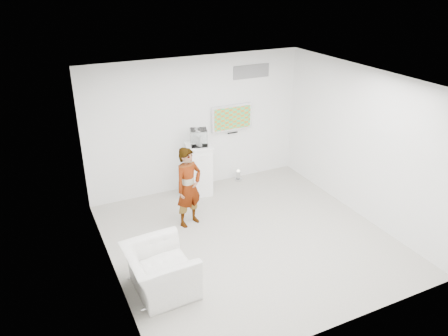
% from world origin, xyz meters
% --- Properties ---
extents(room, '(5.01, 5.01, 3.00)m').
position_xyz_m(room, '(0.00, 0.00, 1.50)').
color(room, '#B5B2A5').
rests_on(room, ground).
extents(tv, '(1.00, 0.08, 0.60)m').
position_xyz_m(tv, '(0.85, 2.45, 1.55)').
color(tv, silver).
rests_on(tv, room).
extents(logo_decal, '(0.90, 0.02, 0.30)m').
position_xyz_m(logo_decal, '(1.35, 2.49, 2.55)').
color(logo_decal, slate).
rests_on(logo_decal, room).
extents(person, '(0.68, 0.56, 1.61)m').
position_xyz_m(person, '(-0.80, 0.99, 0.81)').
color(person, white).
rests_on(person, room).
extents(armchair, '(1.02, 1.16, 0.73)m').
position_xyz_m(armchair, '(-1.94, -0.67, 0.37)').
color(armchair, white).
rests_on(armchair, room).
extents(pedestal, '(0.67, 0.67, 1.16)m').
position_xyz_m(pedestal, '(-0.11, 2.12, 0.58)').
color(pedestal, white).
rests_on(pedestal, room).
extents(floor_uplight, '(0.18, 0.18, 0.27)m').
position_xyz_m(floor_uplight, '(0.96, 2.30, 0.13)').
color(floor_uplight, silver).
rests_on(floor_uplight, room).
extents(vitrine, '(0.44, 0.44, 0.35)m').
position_xyz_m(vitrine, '(-0.11, 2.12, 1.34)').
color(vitrine, white).
rests_on(vitrine, pedestal).
extents(console, '(0.08, 0.17, 0.22)m').
position_xyz_m(console, '(-0.11, 2.12, 1.27)').
color(console, white).
rests_on(console, pedestal).
extents(wii_remote, '(0.12, 0.13, 0.04)m').
position_xyz_m(wii_remote, '(-0.61, 1.21, 1.45)').
color(wii_remote, white).
rests_on(wii_remote, person).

